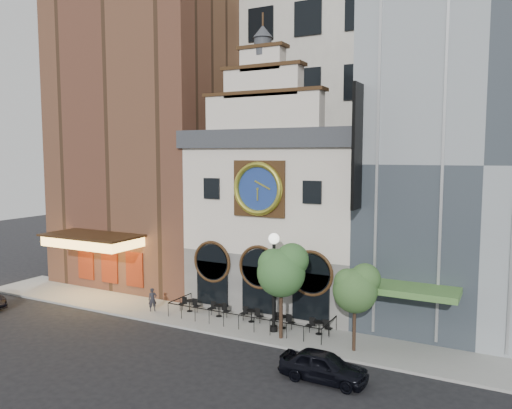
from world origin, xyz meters
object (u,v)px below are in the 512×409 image
at_px(bistro_2, 251,315).
at_px(bistro_0, 190,305).
at_px(lamppost, 274,271).
at_px(car_right, 324,366).
at_px(pedestrian, 153,300).
at_px(bistro_4, 319,327).
at_px(tree_right, 356,287).
at_px(tree_left, 282,269).
at_px(bistro_3, 283,321).
at_px(bistro_1, 219,310).

bearing_deg(bistro_2, bistro_0, -179.45).
bearing_deg(lamppost, car_right, -65.64).
xyz_separation_m(pedestrian, lamppost, (8.97, 0.27, 2.90)).
height_order(bistro_4, car_right, car_right).
distance_m(lamppost, tree_right, 5.21).
distance_m(pedestrian, tree_left, 10.41).
relative_size(bistro_2, bistro_3, 1.00).
relative_size(lamppost, tree_left, 1.07).
distance_m(bistro_3, bistro_4, 2.33).
distance_m(bistro_3, tree_right, 5.93).
xyz_separation_m(bistro_0, car_right, (11.50, -5.37, 0.11)).
bearing_deg(lamppost, tree_left, -62.65).
height_order(bistro_4, tree_right, tree_right).
bearing_deg(bistro_1, lamppost, -10.60).
bearing_deg(bistro_0, bistro_3, -0.73).
relative_size(bistro_2, pedestrian, 1.01).
xyz_separation_m(pedestrian, tree_right, (14.14, -0.34, 2.72)).
bearing_deg(tree_right, tree_left, -177.99).
bearing_deg(pedestrian, car_right, -63.31).
height_order(bistro_3, pedestrian, pedestrian).
bearing_deg(lamppost, bistro_0, 150.92).
bearing_deg(lamppost, bistro_1, 147.20).
xyz_separation_m(bistro_3, bistro_4, (2.33, 0.07, 0.00)).
height_order(bistro_4, lamppost, lamppost).
bearing_deg(bistro_1, bistro_4, -0.24).
bearing_deg(lamppost, bistro_3, 48.30).
height_order(bistro_3, bistro_4, same).
xyz_separation_m(bistro_2, tree_left, (2.86, -1.61, 3.61)).
distance_m(bistro_0, car_right, 12.69).
bearing_deg(bistro_3, bistro_1, 178.80).
relative_size(bistro_3, tree_left, 0.28).
height_order(bistro_2, bistro_4, same).
height_order(bistro_1, tree_right, tree_right).
relative_size(bistro_1, bistro_3, 1.00).
relative_size(bistro_0, tree_right, 0.33).
bearing_deg(tree_right, lamppost, 173.26).
bearing_deg(bistro_4, tree_left, -137.56).
distance_m(bistro_2, bistro_3, 2.23).
relative_size(bistro_1, bistro_4, 1.00).
bearing_deg(bistro_0, bistro_2, 0.55).
bearing_deg(bistro_2, tree_left, -29.42).
bearing_deg(pedestrian, bistro_2, -36.91).
bearing_deg(pedestrian, bistro_1, -32.77).
distance_m(pedestrian, tree_right, 14.40).
relative_size(car_right, tree_right, 0.89).
relative_size(bistro_1, pedestrian, 1.01).
bearing_deg(bistro_4, car_right, -67.39).
relative_size(bistro_3, pedestrian, 1.01).
height_order(pedestrian, tree_right, tree_right).
bearing_deg(tree_left, car_right, -44.09).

